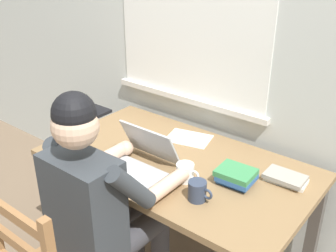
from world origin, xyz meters
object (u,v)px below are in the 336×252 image
computer_mouse (167,187)px  desk (176,175)px  coffee_mug_dark (198,191)px  book_stack_side (285,178)px  book_stack_main (236,176)px  coffee_mug_white (185,172)px  seated_person (103,202)px  laptop (138,161)px

computer_mouse → desk: bearing=117.9°
coffee_mug_dark → book_stack_side: coffee_mug_dark is taller
desk → coffee_mug_dark: bearing=-36.9°
coffee_mug_dark → book_stack_main: size_ratio=0.66×
coffee_mug_white → book_stack_side: (0.39, 0.29, -0.02)m
seated_person → computer_mouse: 0.30m
coffee_mug_white → coffee_mug_dark: bearing=-34.7°
seated_person → book_stack_main: 0.64m
desk → book_stack_side: size_ratio=6.98×
desk → coffee_mug_dark: size_ratio=11.69×
desk → book_stack_main: book_stack_main is taller
seated_person → book_stack_main: seated_person is taller
desk → book_stack_main: size_ratio=7.76×
coffee_mug_white → book_stack_main: coffee_mug_white is taller
book_stack_main → coffee_mug_dark: bearing=-107.1°
seated_person → computer_mouse: seated_person is taller
desk → computer_mouse: (0.13, -0.24, 0.10)m
desk → coffee_mug_dark: (0.28, -0.21, 0.13)m
computer_mouse → book_stack_main: book_stack_main is taller
book_stack_main → book_stack_side: size_ratio=0.90×
desk → book_stack_side: 0.57m
laptop → computer_mouse: (0.23, -0.05, -0.03)m
laptop → book_stack_main: laptop is taller
computer_mouse → seated_person: bearing=-126.7°
desk → seated_person: bearing=-96.3°
coffee_mug_white → coffee_mug_dark: size_ratio=1.03×
coffee_mug_white → book_stack_main: size_ratio=0.68×
book_stack_main → book_stack_side: 0.24m
coffee_mug_dark → book_stack_side: (0.25, 0.38, -0.03)m
laptop → coffee_mug_white: (0.25, 0.07, -0.01)m
seated_person → coffee_mug_white: (0.20, 0.36, 0.06)m
computer_mouse → coffee_mug_dark: coffee_mug_dark is taller
book_stack_side → laptop: bearing=-150.4°
laptop → book_stack_main: bearing=24.0°
computer_mouse → coffee_mug_white: bearing=81.3°
coffee_mug_dark → book_stack_main: (0.07, 0.22, -0.01)m
coffee_mug_white → book_stack_main: 0.24m
laptop → computer_mouse: size_ratio=3.32×
computer_mouse → coffee_mug_dark: (0.15, 0.03, 0.03)m
desk → computer_mouse: bearing=-62.1°
laptop → book_stack_main: size_ratio=1.81×
laptop → coffee_mug_dark: 0.38m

